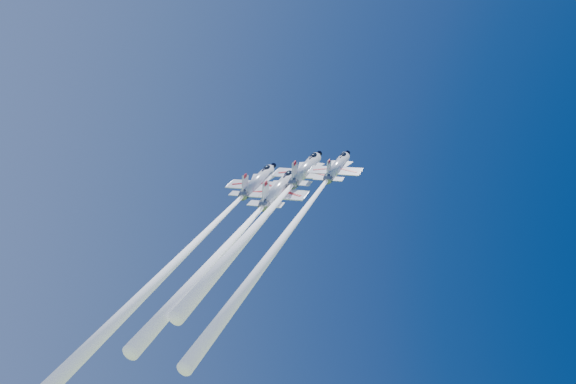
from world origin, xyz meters
TOP-DOWN VIEW (x-y plane):
  - jet_lead at (-9.09, -7.71)m, footprint 38.28×27.59m
  - jet_left at (-21.38, -6.60)m, footprint 43.21×31.43m
  - jet_right at (-10.88, -16.80)m, footprint 41.06×29.90m
  - jet_slot at (-15.80, -9.25)m, footprint 37.07×26.67m

SIDE VIEW (x-z plane):
  - jet_left at x=-21.38m, z-range 60.33..107.26m
  - jet_slot at x=-15.80m, z-range 65.77..104.46m
  - jet_right at x=-10.88m, z-range 63.88..108.66m
  - jet_lead at x=-9.09m, z-range 69.29..109.49m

